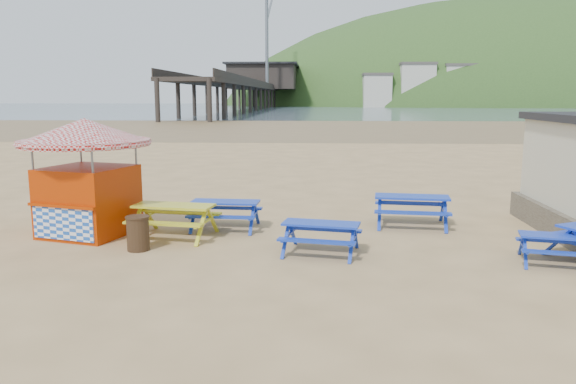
# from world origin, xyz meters

# --- Properties ---
(ground) EXTENTS (400.00, 400.00, 0.00)m
(ground) POSITION_xyz_m (0.00, 0.00, 0.00)
(ground) COLOR tan
(ground) RESTS_ON ground
(wet_sand) EXTENTS (400.00, 400.00, 0.00)m
(wet_sand) POSITION_xyz_m (0.00, 55.00, 0.00)
(wet_sand) COLOR olive
(wet_sand) RESTS_ON ground
(sea) EXTENTS (400.00, 400.00, 0.00)m
(sea) POSITION_xyz_m (0.00, 170.00, 0.01)
(sea) COLOR #4C5F6D
(sea) RESTS_ON ground
(picnic_table_blue_a) EXTENTS (1.93, 1.59, 0.78)m
(picnic_table_blue_a) POSITION_xyz_m (-1.70, 1.25, 0.39)
(picnic_table_blue_a) COLOR #0B45B0
(picnic_table_blue_a) RESTS_ON ground
(picnic_table_blue_c) EXTENTS (2.22, 1.87, 0.86)m
(picnic_table_blue_c) POSITION_xyz_m (3.46, 1.88, 0.43)
(picnic_table_blue_c) COLOR #0B45B0
(picnic_table_blue_c) RESTS_ON ground
(picnic_table_blue_d) EXTENTS (1.99, 1.72, 0.73)m
(picnic_table_blue_d) POSITION_xyz_m (0.91, -1.08, 0.37)
(picnic_table_blue_d) COLOR #0B45B0
(picnic_table_blue_d) RESTS_ON ground
(picnic_table_blue_e) EXTENTS (1.78, 1.55, 0.65)m
(picnic_table_blue_e) POSITION_xyz_m (6.00, -1.66, 0.32)
(picnic_table_blue_e) COLOR #0B45B0
(picnic_table_blue_e) RESTS_ON ground
(picnic_table_yellow) EXTENTS (2.27, 1.94, 0.86)m
(picnic_table_yellow) POSITION_xyz_m (-2.87, 0.26, 0.43)
(picnic_table_yellow) COLOR #BCCD2A
(picnic_table_yellow) RESTS_ON ground
(ice_cream_kiosk) EXTENTS (4.22, 4.22, 3.05)m
(ice_cream_kiosk) POSITION_xyz_m (-5.17, 0.45, 1.92)
(ice_cream_kiosk) COLOR #A42901
(ice_cream_kiosk) RESTS_ON ground
(litter_bin) EXTENTS (0.56, 0.56, 0.82)m
(litter_bin) POSITION_xyz_m (-3.41, -1.03, 0.42)
(litter_bin) COLOR #392016
(litter_bin) RESTS_ON ground
(pier) EXTENTS (24.00, 220.00, 39.29)m
(pier) POSITION_xyz_m (-17.99, 178.23, 5.46)
(pier) COLOR black
(pier) RESTS_ON ground
(headland_town) EXTENTS (264.00, 144.00, 108.00)m
(headland_town) POSITION_xyz_m (90.00, 229.68, -9.91)
(headland_town) COLOR #2D4C1E
(headland_town) RESTS_ON ground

